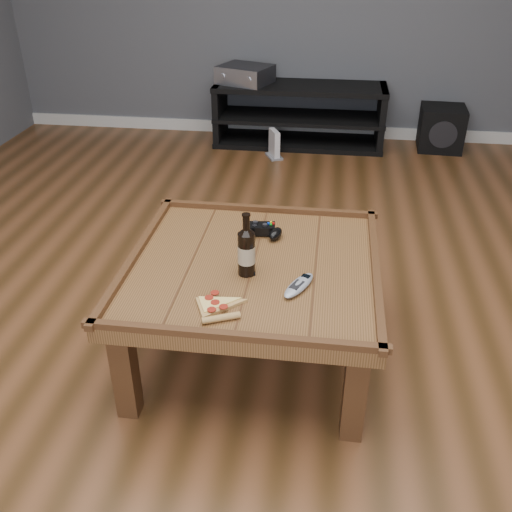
# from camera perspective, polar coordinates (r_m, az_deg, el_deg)

# --- Properties ---
(ground) EXTENTS (6.00, 6.00, 0.00)m
(ground) POSITION_cam_1_polar(r_m,az_deg,el_deg) (2.55, -0.26, -9.44)
(ground) COLOR #432A13
(ground) RESTS_ON ground
(baseboard) EXTENTS (5.00, 0.02, 0.10)m
(baseboard) POSITION_cam_1_polar(r_m,az_deg,el_deg) (5.19, 4.44, 12.49)
(baseboard) COLOR silver
(baseboard) RESTS_ON ground
(coffee_table) EXTENTS (1.03, 1.03, 0.48)m
(coffee_table) POSITION_cam_1_polar(r_m,az_deg,el_deg) (2.32, -0.28, -2.00)
(coffee_table) COLOR #4F3216
(coffee_table) RESTS_ON ground
(media_console) EXTENTS (1.40, 0.45, 0.50)m
(media_console) POSITION_cam_1_polar(r_m,az_deg,el_deg) (4.90, 4.33, 13.83)
(media_console) COLOR black
(media_console) RESTS_ON ground
(beer_bottle) EXTENTS (0.07, 0.07, 0.26)m
(beer_bottle) POSITION_cam_1_polar(r_m,az_deg,el_deg) (2.17, -0.96, 0.56)
(beer_bottle) COLOR black
(beer_bottle) RESTS_ON coffee_table
(game_controller) EXTENTS (0.20, 0.14, 0.05)m
(game_controller) POSITION_cam_1_polar(r_m,az_deg,el_deg) (2.48, 0.60, 2.49)
(game_controller) COLOR black
(game_controller) RESTS_ON coffee_table
(pizza_slice) EXTENTS (0.23, 0.28, 0.02)m
(pizza_slice) POSITION_cam_1_polar(r_m,az_deg,el_deg) (2.03, -4.01, -5.05)
(pizza_slice) COLOR tan
(pizza_slice) RESTS_ON coffee_table
(smartphone) EXTENTS (0.07, 0.11, 0.01)m
(smartphone) POSITION_cam_1_polar(r_m,az_deg,el_deg) (2.25, -0.83, -1.19)
(smartphone) COLOR black
(smartphone) RESTS_ON coffee_table
(remote_control) EXTENTS (0.14, 0.20, 0.03)m
(remote_control) POSITION_cam_1_polar(r_m,az_deg,el_deg) (2.14, 4.31, -2.93)
(remote_control) COLOR #90959D
(remote_control) RESTS_ON coffee_table
(av_receiver) EXTENTS (0.49, 0.45, 0.14)m
(av_receiver) POSITION_cam_1_polar(r_m,az_deg,el_deg) (4.86, -1.10, 17.71)
(av_receiver) COLOR black
(av_receiver) RESTS_ON media_console
(subwoofer) EXTENTS (0.37, 0.37, 0.35)m
(subwoofer) POSITION_cam_1_polar(r_m,az_deg,el_deg) (5.04, 18.03, 12.06)
(subwoofer) COLOR black
(subwoofer) RESTS_ON ground
(game_console) EXTENTS (0.16, 0.20, 0.22)m
(game_console) POSITION_cam_1_polar(r_m,az_deg,el_deg) (4.63, 1.83, 11.02)
(game_console) COLOR gray
(game_console) RESTS_ON ground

